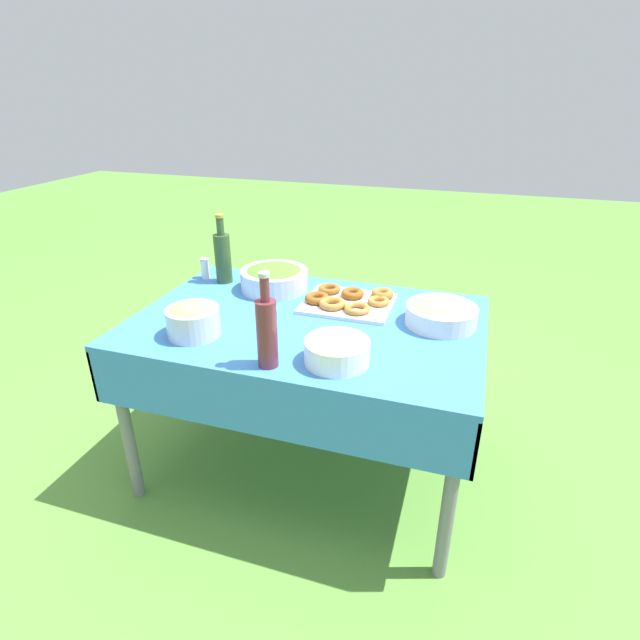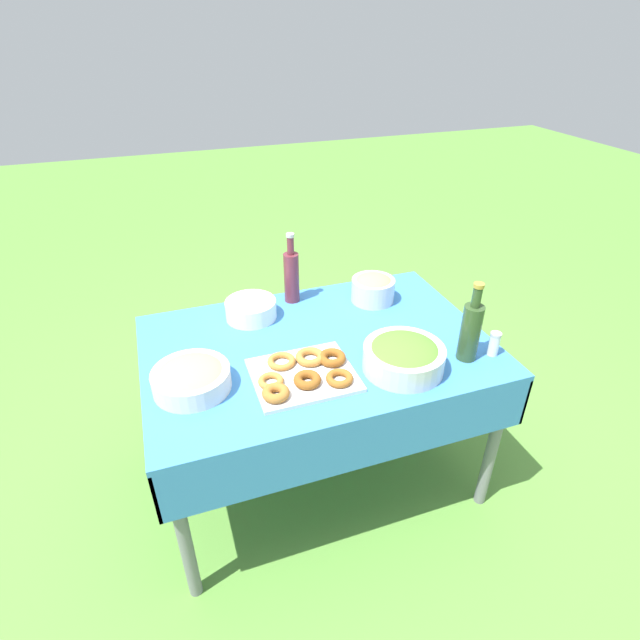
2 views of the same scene
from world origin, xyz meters
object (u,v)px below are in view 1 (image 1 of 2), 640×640
plate_stack (337,352)px  wine_bottle (267,330)px  pasta_bowl (441,313)px  donut_platter (348,301)px  bread_bowl (193,319)px  salad_bowl (274,277)px  olive_oil_bottle (223,256)px

plate_stack → wine_bottle: (-0.22, -0.09, 0.09)m
pasta_bowl → wine_bottle: bearing=-136.2°
donut_platter → bread_bowl: 0.67m
pasta_bowl → plate_stack: 0.52m
donut_platter → plate_stack: bearing=-79.5°
bread_bowl → plate_stack: bearing=-3.4°
donut_platter → plate_stack: (0.09, -0.49, 0.02)m
donut_platter → pasta_bowl: bearing=-10.3°
salad_bowl → bread_bowl: 0.54m
plate_stack → donut_platter: bearing=100.5°
donut_platter → plate_stack: 0.50m
donut_platter → salad_bowl: bearing=169.1°
wine_bottle → plate_stack: bearing=22.6°
olive_oil_bottle → salad_bowl: bearing=-4.0°
salad_bowl → plate_stack: size_ratio=1.38×
donut_platter → plate_stack: plate_stack is taller
pasta_bowl → donut_platter: bearing=169.7°
plate_stack → wine_bottle: size_ratio=0.67×
wine_bottle → pasta_bowl: bearing=43.8°
pasta_bowl → salad_bowl: bearing=169.4°
pasta_bowl → bread_bowl: 0.97m
plate_stack → olive_oil_bottle: 0.95m
plate_stack → bread_bowl: bread_bowl is taller
donut_platter → wine_bottle: size_ratio=1.20×
wine_bottle → salad_bowl: bearing=110.8°
salad_bowl → olive_oil_bottle: (-0.27, 0.02, 0.07)m
salad_bowl → plate_stack: salad_bowl is taller
plate_stack → pasta_bowl: bearing=53.3°
salad_bowl → donut_platter: bearing=-10.9°
donut_platter → wine_bottle: bearing=-102.3°
wine_bottle → bread_bowl: wine_bottle is taller
salad_bowl → donut_platter: (0.38, -0.07, -0.04)m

